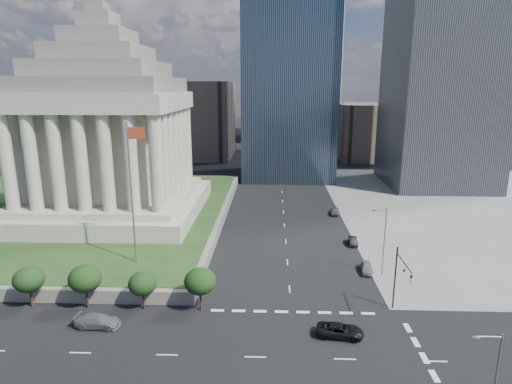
{
  "coord_description": "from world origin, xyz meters",
  "views": [
    {
      "loc": [
        -2.45,
        -32.74,
        26.62
      ],
      "look_at": [
        -4.36,
        15.73,
        14.5
      ],
      "focal_mm": 30.0,
      "sensor_mm": 36.0,
      "label": 1
    }
  ],
  "objects_px": {
    "flagpole": "(132,186)",
    "street_lamp_north": "(383,238)",
    "traffic_signal_ne": "(400,275)",
    "parked_sedan_near": "(367,267)",
    "pickup_truck": "(340,330)",
    "parked_sedan_far": "(335,211)",
    "parked_sedan_mid": "(353,241)",
    "war_memorial": "(106,114)",
    "suv_grey": "(98,321)"
  },
  "relations": [
    {
      "from": "traffic_signal_ne",
      "to": "parked_sedan_near",
      "type": "distance_m",
      "value": 13.03
    },
    {
      "from": "parked_sedan_far",
      "to": "parked_sedan_mid",
      "type": "bearing_deg",
      "value": -78.76
    },
    {
      "from": "parked_sedan_near",
      "to": "parked_sedan_far",
      "type": "xyz_separation_m",
      "value": [
        -0.68,
        28.83,
        0.01
      ]
    },
    {
      "from": "parked_sedan_mid",
      "to": "parked_sedan_far",
      "type": "xyz_separation_m",
      "value": [
        -0.68,
        17.67,
        0.08
      ]
    },
    {
      "from": "parked_sedan_mid",
      "to": "parked_sedan_far",
      "type": "bearing_deg",
      "value": 95.64
    },
    {
      "from": "flagpole",
      "to": "street_lamp_north",
      "type": "xyz_separation_m",
      "value": [
        35.16,
        1.0,
        -7.45
      ]
    },
    {
      "from": "parked_sedan_mid",
      "to": "suv_grey",
      "type": "bearing_deg",
      "value": -137.56
    },
    {
      "from": "war_memorial",
      "to": "traffic_signal_ne",
      "type": "bearing_deg",
      "value": -36.42
    },
    {
      "from": "street_lamp_north",
      "to": "parked_sedan_mid",
      "type": "xyz_separation_m",
      "value": [
        -1.83,
        12.03,
        -5.02
      ]
    },
    {
      "from": "street_lamp_north",
      "to": "parked_sedan_far",
      "type": "xyz_separation_m",
      "value": [
        -2.51,
        29.7,
        -4.94
      ]
    },
    {
      "from": "flagpole",
      "to": "pickup_truck",
      "type": "xyz_separation_m",
      "value": [
        26.9,
        -14.97,
        -12.4
      ]
    },
    {
      "from": "suv_grey",
      "to": "parked_sedan_far",
      "type": "xyz_separation_m",
      "value": [
        32.88,
        44.84,
        -0.02
      ]
    },
    {
      "from": "parked_sedan_mid",
      "to": "parked_sedan_far",
      "type": "height_order",
      "value": "parked_sedan_far"
    },
    {
      "from": "traffic_signal_ne",
      "to": "street_lamp_north",
      "type": "height_order",
      "value": "street_lamp_north"
    },
    {
      "from": "flagpole",
      "to": "parked_sedan_far",
      "type": "relative_size",
      "value": 4.74
    },
    {
      "from": "pickup_truck",
      "to": "parked_sedan_far",
      "type": "bearing_deg",
      "value": 0.22
    },
    {
      "from": "street_lamp_north",
      "to": "parked_sedan_mid",
      "type": "distance_m",
      "value": 13.16
    },
    {
      "from": "pickup_truck",
      "to": "suv_grey",
      "type": "height_order",
      "value": "suv_grey"
    },
    {
      "from": "street_lamp_north",
      "to": "parked_sedan_near",
      "type": "relative_size",
      "value": 2.39
    },
    {
      "from": "flagpole",
      "to": "street_lamp_north",
      "type": "distance_m",
      "value": 35.95
    },
    {
      "from": "war_memorial",
      "to": "traffic_signal_ne",
      "type": "xyz_separation_m",
      "value": [
        46.5,
        -34.3,
        -16.15
      ]
    },
    {
      "from": "street_lamp_north",
      "to": "suv_grey",
      "type": "xyz_separation_m",
      "value": [
        -35.39,
        -15.14,
        -4.92
      ]
    },
    {
      "from": "war_memorial",
      "to": "parked_sedan_near",
      "type": "height_order",
      "value": "war_memorial"
    },
    {
      "from": "street_lamp_north",
      "to": "suv_grey",
      "type": "height_order",
      "value": "street_lamp_north"
    },
    {
      "from": "war_memorial",
      "to": "parked_sedan_far",
      "type": "relative_size",
      "value": 9.24
    },
    {
      "from": "war_memorial",
      "to": "parked_sedan_far",
      "type": "xyz_separation_m",
      "value": [
        44.82,
        6.7,
        -20.68
      ]
    },
    {
      "from": "traffic_signal_ne",
      "to": "suv_grey",
      "type": "xyz_separation_m",
      "value": [
        -34.56,
        -3.83,
        -4.51
      ]
    },
    {
      "from": "street_lamp_north",
      "to": "parked_sedan_far",
      "type": "distance_m",
      "value": 30.21
    },
    {
      "from": "war_memorial",
      "to": "pickup_truck",
      "type": "bearing_deg",
      "value": -44.92
    },
    {
      "from": "war_memorial",
      "to": "traffic_signal_ne",
      "type": "relative_size",
      "value": 4.88
    },
    {
      "from": "flagpole",
      "to": "traffic_signal_ne",
      "type": "relative_size",
      "value": 2.5
    },
    {
      "from": "flagpole",
      "to": "traffic_signal_ne",
      "type": "bearing_deg",
      "value": -16.71
    },
    {
      "from": "suv_grey",
      "to": "street_lamp_north",
      "type": "bearing_deg",
      "value": -64.63
    },
    {
      "from": "pickup_truck",
      "to": "suv_grey",
      "type": "xyz_separation_m",
      "value": [
        -27.13,
        0.83,
        0.03
      ]
    },
    {
      "from": "flagpole",
      "to": "parked_sedan_mid",
      "type": "relative_size",
      "value": 5.16
    },
    {
      "from": "parked_sedan_near",
      "to": "parked_sedan_mid",
      "type": "height_order",
      "value": "parked_sedan_near"
    },
    {
      "from": "parked_sedan_near",
      "to": "parked_sedan_mid",
      "type": "relative_size",
      "value": 1.08
    },
    {
      "from": "traffic_signal_ne",
      "to": "parked_sedan_near",
      "type": "bearing_deg",
      "value": 94.7
    },
    {
      "from": "war_memorial",
      "to": "parked_sedan_mid",
      "type": "xyz_separation_m",
      "value": [
        45.5,
        -10.97,
        -20.76
      ]
    },
    {
      "from": "flagpole",
      "to": "suv_grey",
      "type": "bearing_deg",
      "value": -90.94
    },
    {
      "from": "war_memorial",
      "to": "street_lamp_north",
      "type": "bearing_deg",
      "value": -25.92
    },
    {
      "from": "traffic_signal_ne",
      "to": "parked_sedan_far",
      "type": "relative_size",
      "value": 1.89
    },
    {
      "from": "flagpole",
      "to": "parked_sedan_near",
      "type": "distance_m",
      "value": 35.61
    },
    {
      "from": "flagpole",
      "to": "parked_sedan_far",
      "type": "xyz_separation_m",
      "value": [
        32.65,
        30.7,
        -12.39
      ]
    },
    {
      "from": "street_lamp_north",
      "to": "parked_sedan_mid",
      "type": "height_order",
      "value": "street_lamp_north"
    },
    {
      "from": "parked_sedan_near",
      "to": "parked_sedan_far",
      "type": "bearing_deg",
      "value": 97.01
    },
    {
      "from": "street_lamp_north",
      "to": "suv_grey",
      "type": "bearing_deg",
      "value": -156.84
    },
    {
      "from": "parked_sedan_mid",
      "to": "flagpole",
      "type": "bearing_deg",
      "value": -155.2
    },
    {
      "from": "pickup_truck",
      "to": "parked_sedan_far",
      "type": "relative_size",
      "value": 1.21
    },
    {
      "from": "suv_grey",
      "to": "parked_sedan_near",
      "type": "xyz_separation_m",
      "value": [
        33.56,
        16.01,
        -0.03
      ]
    }
  ]
}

